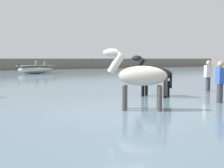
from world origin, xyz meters
TOP-DOWN VIEW (x-y plane):
  - ground_plane at (0.00, 0.00)m, footprint 120.00×120.00m
  - water_surface at (0.00, 10.00)m, footprint 90.00×90.00m
  - horse_lead_pinto at (0.31, 0.05)m, footprint 1.64×1.37m
  - horse_trailing_black at (2.47, 2.06)m, footprint 1.04×1.62m
  - boat_mid_channel at (3.54, 21.48)m, footprint 3.87×2.12m
  - person_onlooker_left at (5.74, 2.27)m, footprint 0.36×0.28m
  - person_spectator_far at (3.37, -0.24)m, footprint 0.32×0.37m

SIDE VIEW (x-z plane):
  - ground_plane at x=0.00m, z-range 0.00..0.00m
  - water_surface at x=0.00m, z-range 0.00..0.26m
  - boat_mid_channel at x=3.54m, z-range 0.02..1.28m
  - person_onlooker_left at x=5.74m, z-range 0.05..1.68m
  - person_spectator_far at x=3.37m, z-range 0.05..1.68m
  - horse_trailing_black at x=2.47m, z-range 0.17..2.00m
  - horse_lead_pinto at x=0.31m, z-range 0.18..2.18m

